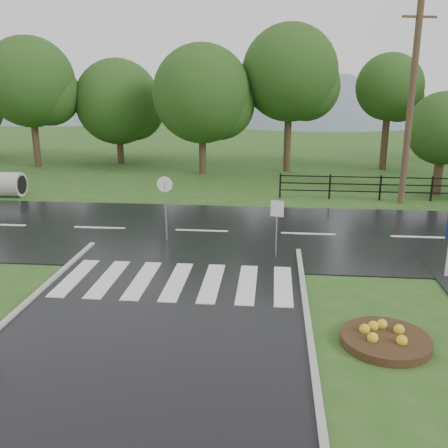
# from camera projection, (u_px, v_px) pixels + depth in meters

# --- Properties ---
(ground) EXTENTS (120.00, 120.00, 0.00)m
(ground) POSITION_uv_depth(u_px,v_px,m) (126.00, 387.00, 9.38)
(ground) COLOR #2A501A
(ground) RESTS_ON ground
(main_road) EXTENTS (90.00, 8.00, 0.04)m
(main_road) POSITION_uv_depth(u_px,v_px,m) (202.00, 232.00, 18.94)
(main_road) COLOR black
(main_road) RESTS_ON ground
(crosswalk) EXTENTS (6.50, 2.80, 0.02)m
(crosswalk) POSITION_uv_depth(u_px,v_px,m) (177.00, 281.00, 14.14)
(crosswalk) COLOR silver
(crosswalk) RESTS_ON ground
(fence_west) EXTENTS (9.58, 0.08, 1.20)m
(fence_west) POSITION_uv_depth(u_px,v_px,m) (380.00, 185.00, 23.73)
(fence_west) COLOR black
(fence_west) RESTS_ON ground
(hills) EXTENTS (102.00, 48.00, 48.00)m
(hills) POSITION_uv_depth(u_px,v_px,m) (277.00, 224.00, 75.50)
(hills) COLOR slate
(hills) RESTS_ON ground
(treeline) EXTENTS (83.20, 5.20, 10.00)m
(treeline) POSITION_uv_depth(u_px,v_px,m) (248.00, 169.00, 32.22)
(treeline) COLOR #1F4314
(treeline) RESTS_ON ground
(flower_bed) EXTENTS (1.94, 1.94, 0.39)m
(flower_bed) POSITION_uv_depth(u_px,v_px,m) (386.00, 338.00, 10.85)
(flower_bed) COLOR #332111
(flower_bed) RESTS_ON ground
(reg_sign_small) EXTENTS (0.42, 0.14, 1.92)m
(reg_sign_small) POSITION_uv_depth(u_px,v_px,m) (277.00, 217.00, 15.76)
(reg_sign_small) COLOR #939399
(reg_sign_small) RESTS_ON ground
(reg_sign_round) EXTENTS (0.55, 0.08, 2.35)m
(reg_sign_round) POSITION_uv_depth(u_px,v_px,m) (165.00, 201.00, 17.42)
(reg_sign_round) COLOR #939399
(reg_sign_round) RESTS_ON ground
(utility_pole_east) EXTENTS (1.54, 0.49, 8.81)m
(utility_pole_east) POSITION_uv_depth(u_px,v_px,m) (411.00, 105.00, 22.13)
(utility_pole_east) COLOR #473523
(utility_pole_east) RESTS_ON ground
(entrance_tree_left) EXTENTS (3.53, 3.53, 5.06)m
(entrance_tree_left) POSITION_uv_depth(u_px,v_px,m) (444.00, 129.00, 24.16)
(entrance_tree_left) COLOR #3D2B1C
(entrance_tree_left) RESTS_ON ground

